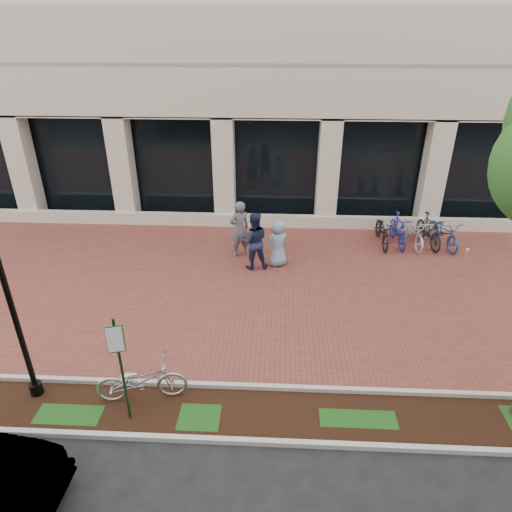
{
  "coord_description": "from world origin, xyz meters",
  "views": [
    {
      "loc": [
        0.09,
        -12.21,
        7.49
      ],
      "look_at": [
        -0.48,
        -0.8,
        1.45
      ],
      "focal_mm": 32.0,
      "sensor_mm": 36.0,
      "label": 1
    }
  ],
  "objects_px": {
    "parking_sign": "(120,358)",
    "bike_rack_cluster": "(413,231)",
    "pedestrian_mid": "(254,241)",
    "bollard": "(464,262)",
    "locked_bicycle": "(141,380)",
    "pedestrian_left": "(239,229)",
    "lamppost": "(9,299)",
    "pedestrian_right": "(278,243)"
  },
  "relations": [
    {
      "from": "parking_sign",
      "to": "lamppost",
      "type": "distance_m",
      "value": 2.53
    },
    {
      "from": "parking_sign",
      "to": "lamppost",
      "type": "xyz_separation_m",
      "value": [
        -2.28,
        0.59,
        0.91
      ]
    },
    {
      "from": "pedestrian_right",
      "to": "bike_rack_cluster",
      "type": "height_order",
      "value": "pedestrian_right"
    },
    {
      "from": "pedestrian_mid",
      "to": "bollard",
      "type": "bearing_deg",
      "value": 168.64
    },
    {
      "from": "lamppost",
      "to": "pedestrian_right",
      "type": "distance_m",
      "value": 8.37
    },
    {
      "from": "bike_rack_cluster",
      "to": "lamppost",
      "type": "bearing_deg",
      "value": -148.42
    },
    {
      "from": "pedestrian_mid",
      "to": "bollard",
      "type": "xyz_separation_m",
      "value": [
        6.74,
        -0.29,
        -0.45
      ]
    },
    {
      "from": "locked_bicycle",
      "to": "pedestrian_mid",
      "type": "relative_size",
      "value": 1.0
    },
    {
      "from": "pedestrian_right",
      "to": "bollard",
      "type": "height_order",
      "value": "pedestrian_right"
    },
    {
      "from": "locked_bicycle",
      "to": "pedestrian_mid",
      "type": "distance_m",
      "value": 6.4
    },
    {
      "from": "bollard",
      "to": "bike_rack_cluster",
      "type": "relative_size",
      "value": 0.33
    },
    {
      "from": "parking_sign",
      "to": "locked_bicycle",
      "type": "height_order",
      "value": "parking_sign"
    },
    {
      "from": "locked_bicycle",
      "to": "pedestrian_right",
      "type": "xyz_separation_m",
      "value": [
        2.9,
        6.25,
        0.29
      ]
    },
    {
      "from": "pedestrian_left",
      "to": "bike_rack_cluster",
      "type": "distance_m",
      "value": 6.36
    },
    {
      "from": "bollard",
      "to": "pedestrian_right",
      "type": "bearing_deg",
      "value": 175.11
    },
    {
      "from": "pedestrian_right",
      "to": "pedestrian_mid",
      "type": "bearing_deg",
      "value": -7.54
    },
    {
      "from": "lamppost",
      "to": "pedestrian_right",
      "type": "height_order",
      "value": "lamppost"
    },
    {
      "from": "pedestrian_right",
      "to": "bike_rack_cluster",
      "type": "xyz_separation_m",
      "value": [
        4.92,
        1.78,
        -0.26
      ]
    },
    {
      "from": "lamppost",
      "to": "pedestrian_left",
      "type": "distance_m",
      "value": 8.11
    },
    {
      "from": "parking_sign",
      "to": "pedestrian_mid",
      "type": "xyz_separation_m",
      "value": [
        2.25,
        6.61,
        -0.63
      ]
    },
    {
      "from": "parking_sign",
      "to": "bollard",
      "type": "relative_size",
      "value": 2.44
    },
    {
      "from": "pedestrian_mid",
      "to": "bike_rack_cluster",
      "type": "xyz_separation_m",
      "value": [
        5.71,
        2.0,
        -0.43
      ]
    },
    {
      "from": "parking_sign",
      "to": "bike_rack_cluster",
      "type": "bearing_deg",
      "value": 31.27
    },
    {
      "from": "parking_sign",
      "to": "pedestrian_mid",
      "type": "distance_m",
      "value": 7.01
    },
    {
      "from": "locked_bicycle",
      "to": "pedestrian_right",
      "type": "bearing_deg",
      "value": -34.89
    },
    {
      "from": "pedestrian_left",
      "to": "pedestrian_mid",
      "type": "height_order",
      "value": "pedestrian_left"
    },
    {
      "from": "parking_sign",
      "to": "lamppost",
      "type": "relative_size",
      "value": 0.57
    },
    {
      "from": "locked_bicycle",
      "to": "pedestrian_left",
      "type": "height_order",
      "value": "pedestrian_left"
    },
    {
      "from": "pedestrian_left",
      "to": "parking_sign",
      "type": "bearing_deg",
      "value": 48.17
    },
    {
      "from": "parking_sign",
      "to": "pedestrian_left",
      "type": "height_order",
      "value": "parking_sign"
    },
    {
      "from": "parking_sign",
      "to": "pedestrian_left",
      "type": "relative_size",
      "value": 1.27
    },
    {
      "from": "lamppost",
      "to": "bollard",
      "type": "height_order",
      "value": "lamppost"
    },
    {
      "from": "lamppost",
      "to": "pedestrian_right",
      "type": "xyz_separation_m",
      "value": [
        5.32,
        6.23,
        -1.71
      ]
    },
    {
      "from": "parking_sign",
      "to": "bike_rack_cluster",
      "type": "distance_m",
      "value": 11.76
    },
    {
      "from": "bike_rack_cluster",
      "to": "pedestrian_mid",
      "type": "bearing_deg",
      "value": -167.2
    },
    {
      "from": "pedestrian_mid",
      "to": "pedestrian_right",
      "type": "distance_m",
      "value": 0.84
    },
    {
      "from": "bollard",
      "to": "lamppost",
      "type": "bearing_deg",
      "value": -153.07
    },
    {
      "from": "lamppost",
      "to": "pedestrian_mid",
      "type": "relative_size",
      "value": 2.27
    },
    {
      "from": "pedestrian_right",
      "to": "pedestrian_left",
      "type": "bearing_deg",
      "value": -49.57
    },
    {
      "from": "bollard",
      "to": "bike_rack_cluster",
      "type": "xyz_separation_m",
      "value": [
        -1.03,
        2.29,
        0.02
      ]
    },
    {
      "from": "bollard",
      "to": "pedestrian_left",
      "type": "bearing_deg",
      "value": 170.84
    },
    {
      "from": "pedestrian_left",
      "to": "locked_bicycle",
      "type": "bearing_deg",
      "value": 48.22
    }
  ]
}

